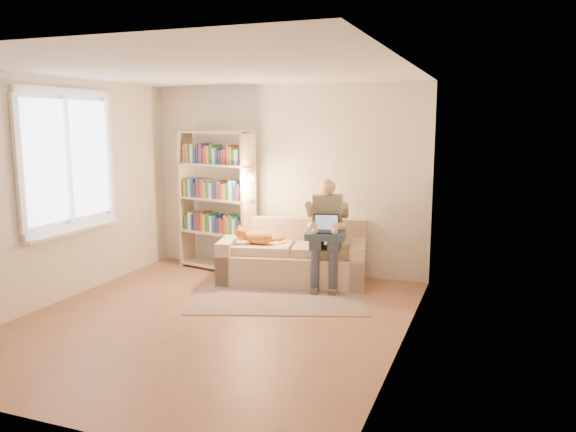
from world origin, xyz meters
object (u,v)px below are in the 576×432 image
at_px(cat, 258,237).
at_px(laptop, 324,227).
at_px(bookshelf, 216,194).
at_px(sofa, 293,259).
at_px(person, 327,227).

relative_size(cat, laptop, 1.62).
bearing_deg(laptop, bookshelf, 156.90).
bearing_deg(cat, laptop, -9.38).
xyz_separation_m(sofa, laptop, (0.47, -0.17, 0.49)).
relative_size(person, cat, 2.34).
height_order(sofa, laptop, laptop).
distance_m(sofa, bookshelf, 1.47).
xyz_separation_m(cat, bookshelf, (-0.79, 0.37, 0.49)).
bearing_deg(bookshelf, person, 4.93).
bearing_deg(cat, bookshelf, 142.88).
bearing_deg(sofa, cat, -165.21).
relative_size(person, bookshelf, 0.69).
bearing_deg(cat, person, -1.67).
relative_size(person, laptop, 3.79).
distance_m(person, laptop, 0.12).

